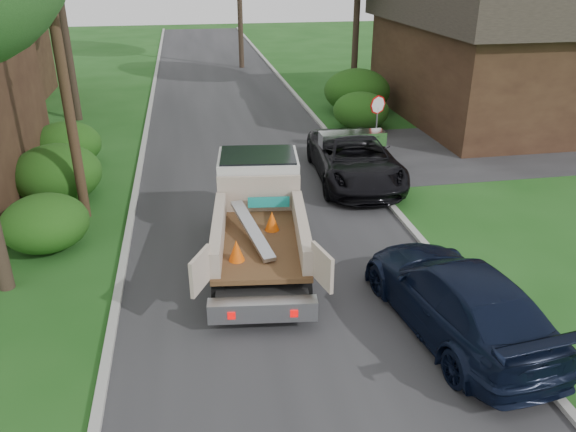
% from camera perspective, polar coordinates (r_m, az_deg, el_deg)
% --- Properties ---
extents(ground, '(120.00, 120.00, 0.00)m').
position_cam_1_polar(ground, '(14.02, 0.02, -6.79)').
color(ground, '#194814').
rests_on(ground, ground).
extents(road, '(8.00, 90.00, 0.02)m').
position_cam_1_polar(road, '(23.05, -4.45, 6.17)').
color(road, '#28282B').
rests_on(road, ground).
extents(side_street, '(16.00, 7.00, 0.02)m').
position_cam_1_polar(side_street, '(26.16, 23.13, 6.50)').
color(side_street, '#28282B').
rests_on(side_street, ground).
extents(curb_left, '(0.20, 90.00, 0.12)m').
position_cam_1_polar(curb_left, '(23.02, -14.70, 5.53)').
color(curb_left, '#9E9E99').
rests_on(curb_left, ground).
extents(curb_right, '(0.20, 90.00, 0.12)m').
position_cam_1_polar(curb_right, '(23.77, 5.48, 6.85)').
color(curb_right, '#9E9E99').
rests_on(curb_right, ground).
extents(stop_sign, '(0.71, 0.32, 2.48)m').
position_cam_1_polar(stop_sign, '(22.70, 9.06, 10.31)').
color(stop_sign, slate).
rests_on(stop_sign, ground).
extents(utility_pole, '(2.42, 1.25, 10.00)m').
position_cam_1_polar(utility_pole, '(17.20, -22.29, 15.80)').
color(utility_pole, '#382619').
rests_on(utility_pole, ground).
extents(house_right, '(9.72, 12.96, 6.20)m').
position_cam_1_polar(house_right, '(30.16, 20.74, 15.31)').
color(house_right, '#321D14').
rests_on(house_right, ground).
extents(hedge_left_a, '(2.34, 2.34, 1.53)m').
position_cam_1_polar(hedge_left_a, '(16.65, -23.46, -0.65)').
color(hedge_left_a, '#11400E').
rests_on(hedge_left_a, ground).
extents(hedge_left_b, '(2.86, 2.86, 1.87)m').
position_cam_1_polar(hedge_left_b, '(19.83, -22.44, 4.01)').
color(hedge_left_b, '#11400E').
rests_on(hedge_left_b, ground).
extents(hedge_left_c, '(2.60, 2.60, 1.70)m').
position_cam_1_polar(hedge_left_c, '(23.17, -21.60, 6.78)').
color(hedge_left_c, '#11400E').
rests_on(hedge_left_c, ground).
extents(hedge_right_a, '(2.60, 2.60, 1.70)m').
position_cam_1_polar(hedge_right_a, '(26.79, 7.40, 10.58)').
color(hedge_right_a, '#11400E').
rests_on(hedge_right_a, ground).
extents(hedge_right_b, '(3.38, 3.38, 2.21)m').
position_cam_1_polar(hedge_right_b, '(29.72, 7.02, 12.51)').
color(hedge_right_b, '#11400E').
rests_on(hedge_right_b, ground).
extents(flatbed_truck, '(3.27, 6.44, 2.35)m').
position_cam_1_polar(flatbed_truck, '(15.09, -2.94, 1.05)').
color(flatbed_truck, black).
rests_on(flatbed_truck, ground).
extents(black_pickup, '(3.16, 6.14, 1.66)m').
position_cam_1_polar(black_pickup, '(20.20, 6.79, 5.80)').
color(black_pickup, black).
rests_on(black_pickup, ground).
extents(navy_suv, '(2.86, 5.73, 1.60)m').
position_cam_1_polar(navy_suv, '(12.52, 16.79, -7.93)').
color(navy_suv, black).
rests_on(navy_suv, ground).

